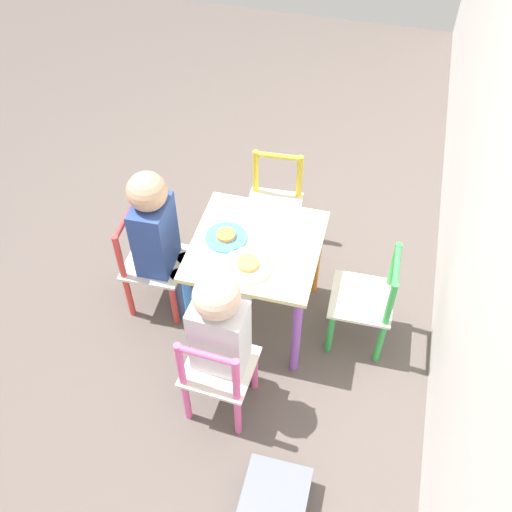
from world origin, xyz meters
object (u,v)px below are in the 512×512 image
object	(u,v)px
chair_yellow	(274,207)
plate_front	(226,237)
kids_table	(256,258)
chair_green	(367,302)
child_front	(158,233)
child_right	(221,331)
plate_right	(248,265)
chair_red	(151,264)
storage_bin	(275,498)
chair_pink	(218,374)

from	to	relation	value
chair_yellow	plate_front	bearing A→B (deg)	-104.91
kids_table	chair_green	world-z (taller)	chair_green
child_front	plate_front	bearing A→B (deg)	-89.17
child_right	kids_table	bearing A→B (deg)	-90.00
chair_green	plate_front	bearing A→B (deg)	-90.28
child_front	plate_right	size ratio (longest dim) A/B	3.95
child_front	kids_table	bearing A→B (deg)	-90.00
child_front	chair_green	bearing A→B (deg)	-90.33
chair_red	plate_right	world-z (taller)	plate_right
child_right	storage_bin	xyz separation A→B (m)	(0.39, 0.30, -0.39)
chair_yellow	plate_right	xyz separation A→B (m)	(0.60, 0.03, 0.25)
kids_table	chair_yellow	world-z (taller)	chair_yellow
plate_right	plate_front	bearing A→B (deg)	-135.00
chair_green	plate_front	xyz separation A→B (m)	(0.01, -0.61, 0.25)
kids_table	chair_pink	world-z (taller)	chair_pink
child_front	plate_right	bearing A→B (deg)	-106.82
storage_bin	plate_right	bearing A→B (deg)	-157.88
chair_pink	chair_green	size ratio (longest dim) A/B	1.00
storage_bin	child_right	bearing A→B (deg)	-142.39
kids_table	child_front	distance (m)	0.42
chair_green	chair_yellow	size ratio (longest dim) A/B	1.00
chair_red	chair_yellow	xyz separation A→B (m)	(-0.49, 0.45, 0.00)
chair_green	chair_yellow	bearing A→B (deg)	-133.73
chair_pink	storage_bin	size ratio (longest dim) A/B	2.17
chair_pink	chair_red	xyz separation A→B (m)	(-0.46, -0.45, 0.00)
chair_pink	plate_front	xyz separation A→B (m)	(-0.48, -0.10, 0.25)
chair_green	child_front	size ratio (longest dim) A/B	0.67
chair_yellow	child_right	bearing A→B (deg)	-93.34
chair_red	plate_front	size ratio (longest dim) A/B	2.97
chair_green	plate_right	size ratio (longest dim) A/B	2.63
plate_right	storage_bin	bearing A→B (deg)	22.12
plate_front	chair_red	bearing A→B (deg)	-87.36
child_right	chair_yellow	bearing A→B (deg)	-86.18
kids_table	chair_pink	xyz separation A→B (m)	(0.48, -0.03, -0.15)
chair_pink	chair_green	bearing A→B (deg)	-132.69
plate_front	child_right	bearing A→B (deg)	13.63
chair_pink	plate_front	distance (m)	0.55
chair_yellow	child_front	size ratio (longest dim) A/B	0.67
chair_yellow	storage_bin	distance (m)	1.34
chair_red	storage_bin	distance (m)	1.12
chair_green	chair_yellow	distance (m)	0.69
chair_yellow	storage_bin	xyz separation A→B (m)	(1.29, 0.31, -0.19)
chair_red	child_right	bearing A→B (deg)	-133.45
chair_red	chair_green	world-z (taller)	same
chair_red	plate_right	distance (m)	0.55
kids_table	child_right	distance (m)	0.42
chair_green	chair_pink	bearing A→B (deg)	-47.31
kids_table	plate_right	distance (m)	0.16
chair_pink	plate_right	distance (m)	0.43
chair_yellow	storage_bin	size ratio (longest dim) A/B	2.17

